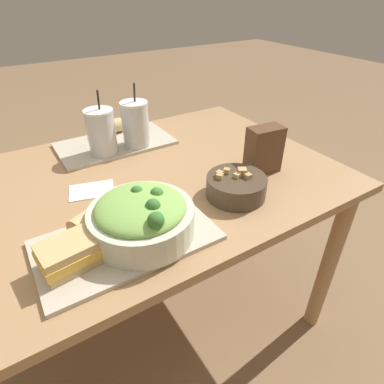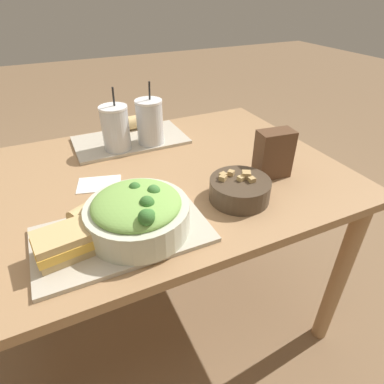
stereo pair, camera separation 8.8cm
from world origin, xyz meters
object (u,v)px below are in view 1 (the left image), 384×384
object	(u,v)px
drink_cup_dark	(102,133)
drink_cup_red	(136,125)
baguette_near	(95,216)
chip_bag	(264,150)
napkin_folded	(92,190)
salad_bowl	(142,216)
soup_bowl	(236,186)
baguette_far	(110,127)
sandwich_near	(71,253)

from	to	relation	value
drink_cup_dark	drink_cup_red	world-z (taller)	drink_cup_red
baguette_near	chip_bag	xyz separation A→B (m)	(0.58, -0.00, 0.04)
baguette_near	napkin_folded	xyz separation A→B (m)	(0.04, 0.19, -0.04)
salad_bowl	soup_bowl	size ratio (longest dim) A/B	1.45
baguette_near	napkin_folded	bearing A→B (deg)	-40.47
baguette_far	chip_bag	size ratio (longest dim) A/B	0.69
sandwich_near	drink_cup_red	world-z (taller)	drink_cup_red
baguette_far	drink_cup_red	distance (m)	0.18
baguette_far	drink_cup_red	size ratio (longest dim) A/B	0.46
baguette_far	drink_cup_dark	bearing A→B (deg)	147.91
sandwich_near	drink_cup_red	xyz separation A→B (m)	(0.38, 0.51, 0.05)
baguette_far	drink_cup_dark	xyz separation A→B (m)	(-0.08, -0.16, 0.05)
sandwich_near	napkin_folded	size ratio (longest dim) A/B	0.95
salad_bowl	drink_cup_dark	xyz separation A→B (m)	(0.07, 0.49, 0.02)
salad_bowl	baguette_near	xyz separation A→B (m)	(-0.09, 0.10, -0.02)
sandwich_near	baguette_far	distance (m)	0.74
baguette_far	sandwich_near	bearing A→B (deg)	148.55
chip_bag	baguette_far	bearing A→B (deg)	128.03
baguette_far	napkin_folded	distance (m)	0.42
drink_cup_dark	salad_bowl	bearing A→B (deg)	-98.16
drink_cup_red	salad_bowl	bearing A→B (deg)	-112.43
baguette_far	napkin_folded	xyz separation A→B (m)	(-0.20, -0.37, -0.04)
salad_bowl	baguette_far	xyz separation A→B (m)	(0.15, 0.65, -0.02)
baguette_near	chip_bag	distance (m)	0.58
soup_bowl	napkin_folded	xyz separation A→B (m)	(-0.37, 0.26, -0.03)
drink_cup_dark	chip_bag	xyz separation A→B (m)	(0.42, -0.40, -0.01)
baguette_near	drink_cup_red	distance (m)	0.50
salad_bowl	chip_bag	size ratio (longest dim) A/B	1.65
drink_cup_dark	chip_bag	bearing A→B (deg)	-43.48
baguette_far	chip_bag	distance (m)	0.65
sandwich_near	napkin_folded	distance (m)	0.33
sandwich_near	baguette_near	xyz separation A→B (m)	(0.09, 0.11, -0.00)
drink_cup_red	baguette_near	bearing A→B (deg)	-126.45
drink_cup_dark	baguette_near	bearing A→B (deg)	-111.96
sandwich_near	drink_cup_red	size ratio (longest dim) A/B	0.62
napkin_folded	salad_bowl	bearing A→B (deg)	-80.48
salad_bowl	baguette_far	bearing A→B (deg)	76.82
baguette_far	drink_cup_dark	world-z (taller)	drink_cup_dark
soup_bowl	baguette_far	xyz separation A→B (m)	(-0.17, 0.63, 0.01)
drink_cup_dark	baguette_far	bearing A→B (deg)	62.78
soup_bowl	napkin_folded	size ratio (longest dim) A/B	1.16
salad_bowl	sandwich_near	size ratio (longest dim) A/B	1.77
drink_cup_dark	napkin_folded	world-z (taller)	drink_cup_dark
soup_bowl	baguette_far	distance (m)	0.65
salad_bowl	baguette_near	bearing A→B (deg)	132.52
sandwich_near	drink_cup_dark	xyz separation A→B (m)	(0.25, 0.51, 0.05)
drink_cup_red	sandwich_near	bearing A→B (deg)	-127.19
baguette_near	baguette_far	world-z (taller)	same
drink_cup_red	chip_bag	xyz separation A→B (m)	(0.29, -0.40, -0.01)
soup_bowl	napkin_folded	distance (m)	0.45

